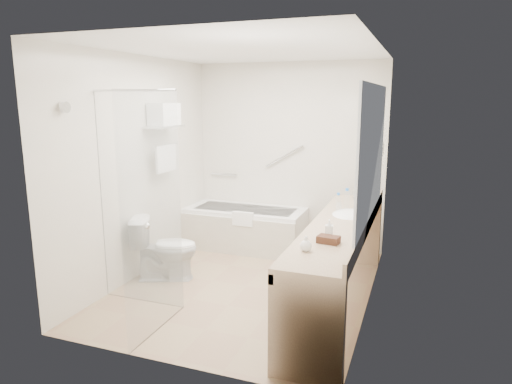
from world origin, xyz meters
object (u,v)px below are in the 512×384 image
(bathtub, at_px, (245,228))
(water_bottle_left, at_px, (338,203))
(vanity_counter, at_px, (339,245))
(toilet, at_px, (165,249))
(amenity_basket, at_px, (328,239))

(bathtub, xyz_separation_m, water_bottle_left, (1.41, -0.89, 0.66))
(vanity_counter, height_order, toilet, vanity_counter)
(bathtub, relative_size, toilet, 2.21)
(bathtub, xyz_separation_m, vanity_counter, (1.52, -1.39, 0.36))
(toilet, bearing_deg, bathtub, -40.37)
(amenity_basket, bearing_deg, toilet, 161.47)
(vanity_counter, relative_size, amenity_basket, 15.24)
(vanity_counter, bearing_deg, bathtub, 137.65)
(bathtub, xyz_separation_m, toilet, (-0.45, -1.35, 0.08))
(bathtub, distance_m, vanity_counter, 2.09)
(bathtub, height_order, water_bottle_left, water_bottle_left)
(toilet, bearing_deg, water_bottle_left, -97.96)
(toilet, relative_size, water_bottle_left, 3.70)
(vanity_counter, distance_m, amenity_basket, 0.67)
(amenity_basket, bearing_deg, vanity_counter, 90.87)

